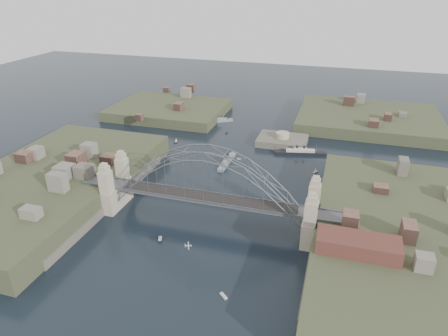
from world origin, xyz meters
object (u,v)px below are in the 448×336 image
wharf_shed (358,245)px  naval_cruiser_far (220,121)px  ocean_liner (300,152)px  naval_cruiser_near (227,161)px  bridge (207,186)px  fort_island (282,144)px

wharf_shed → naval_cruiser_far: 125.02m
ocean_liner → naval_cruiser_near: bearing=-147.1°
naval_cruiser_far → bridge: bearing=-75.0°
bridge → naval_cruiser_near: bridge is taller
bridge → wharf_shed: (44.00, -14.00, -2.32)m
wharf_shed → naval_cruiser_near: bearing=131.5°
fort_island → wharf_shed: bearing=-69.1°
fort_island → wharf_shed: (32.00, -84.00, 10.34)m
naval_cruiser_near → ocean_liner: (27.51, 17.79, 0.01)m
naval_cruiser_far → ocean_liner: (45.64, -29.87, 0.10)m
naval_cruiser_near → ocean_liner: ocean_liner is taller
bridge → wharf_shed: bearing=-17.7°
fort_island → wharf_shed: wharf_shed is taller
bridge → naval_cruiser_far: bridge is taller
wharf_shed → ocean_liner: bearing=106.9°
fort_island → wharf_shed: 90.48m
bridge → ocean_liner: bearing=70.5°
bridge → wharf_shed: size_ratio=4.20×
fort_island → naval_cruiser_far: size_ratio=1.73×
naval_cruiser_far → ocean_liner: size_ratio=0.57×
bridge → naval_cruiser_far: bearing=105.0°
naval_cruiser_near → ocean_liner: 32.76m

